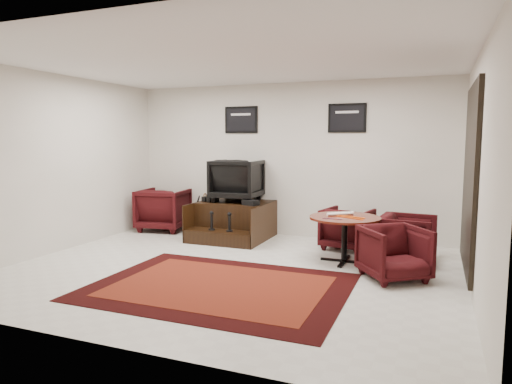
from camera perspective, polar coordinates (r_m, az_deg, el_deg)
ground at (r=6.35m, az=-3.26°, el=-9.69°), size 6.00×6.00×0.00m
room_shell at (r=6.05m, az=0.65°, el=6.66°), size 6.02×5.02×2.81m
area_rug at (r=5.66m, az=-4.59°, el=-11.68°), size 3.05×2.29×0.01m
shine_podium at (r=8.30m, az=-2.74°, el=-3.68°), size 1.27×1.31×0.65m
shine_chair at (r=8.32m, az=-2.38°, el=1.76°), size 0.87×0.82×0.85m
shoes_pair at (r=8.37m, az=-5.73°, el=-0.86°), size 0.28×0.30×0.09m
polish_kit at (r=7.84m, az=-0.67°, el=-1.33°), size 0.30×0.26×0.09m
umbrella_black at (r=8.51m, az=-7.76°, el=-2.86°), size 0.29×0.11×0.79m
umbrella_hooked at (r=8.55m, az=-7.76°, el=-2.84°), size 0.29×0.11×0.78m
armchair_side at (r=9.15m, az=-11.44°, el=-1.88°), size 0.99×0.94×0.91m
meeting_table at (r=6.73m, az=11.04°, el=-3.75°), size 1.02×1.02×0.67m
table_chair_back at (r=7.58m, az=11.36°, el=-4.25°), size 0.84×0.81×0.74m
table_chair_window at (r=7.00m, az=18.39°, el=-5.26°), size 0.77×0.81×0.76m
table_chair_corner at (r=6.10m, az=16.88°, el=-6.99°), size 0.99×0.98×0.75m
paper_roll at (r=6.81m, az=10.50°, el=-2.69°), size 0.36×0.30×0.05m
table_clutter at (r=6.63m, az=11.33°, el=-3.11°), size 0.57×0.35×0.01m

